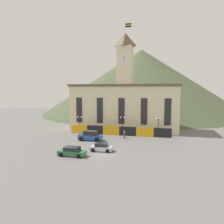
{
  "coord_description": "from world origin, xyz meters",
  "views": [
    {
      "loc": [
        9.92,
        -34.6,
        11.15
      ],
      "look_at": [
        0.0,
        8.33,
        6.46
      ],
      "focal_mm": 35.0,
      "sensor_mm": 36.0,
      "label": 1
    }
  ],
  "objects_px": {
    "car_green_wagon": "(72,152)",
    "pedestrian": "(124,134)",
    "car_silver_hatch": "(101,147)",
    "street_lamp_center": "(122,121)",
    "street_lamp_far_left": "(158,123)",
    "car_blue_van": "(90,136)",
    "street_lamp_left": "(80,121)"
  },
  "relations": [
    {
      "from": "street_lamp_center",
      "to": "street_lamp_far_left",
      "type": "distance_m",
      "value": 8.48
    },
    {
      "from": "street_lamp_center",
      "to": "pedestrian",
      "type": "distance_m",
      "value": 4.44
    },
    {
      "from": "street_lamp_left",
      "to": "street_lamp_center",
      "type": "relative_size",
      "value": 0.94
    },
    {
      "from": "car_silver_hatch",
      "to": "car_blue_van",
      "type": "bearing_deg",
      "value": -59.05
    },
    {
      "from": "pedestrian",
      "to": "car_blue_van",
      "type": "bearing_deg",
      "value": 87.61
    },
    {
      "from": "street_lamp_far_left",
      "to": "pedestrian",
      "type": "distance_m",
      "value": 8.5
    },
    {
      "from": "street_lamp_far_left",
      "to": "car_silver_hatch",
      "type": "xyz_separation_m",
      "value": [
        -9.66,
        -14.53,
        -2.54
      ]
    },
    {
      "from": "street_lamp_center",
      "to": "street_lamp_far_left",
      "type": "height_order",
      "value": "street_lamp_center"
    },
    {
      "from": "pedestrian",
      "to": "car_silver_hatch",
      "type": "bearing_deg",
      "value": 138.4
    },
    {
      "from": "car_silver_hatch",
      "to": "car_green_wagon",
      "type": "bearing_deg",
      "value": 42.9
    },
    {
      "from": "car_silver_hatch",
      "to": "pedestrian",
      "type": "xyz_separation_m",
      "value": [
        2.3,
        10.93,
        0.26
      ]
    },
    {
      "from": "street_lamp_far_left",
      "to": "street_lamp_center",
      "type": "bearing_deg",
      "value": 180.0
    },
    {
      "from": "car_blue_van",
      "to": "pedestrian",
      "type": "bearing_deg",
      "value": 26.54
    },
    {
      "from": "street_lamp_left",
      "to": "street_lamp_center",
      "type": "xyz_separation_m",
      "value": [
        10.97,
        0.0,
        0.16
      ]
    },
    {
      "from": "street_lamp_left",
      "to": "car_blue_van",
      "type": "bearing_deg",
      "value": -53.94
    },
    {
      "from": "street_lamp_center",
      "to": "car_blue_van",
      "type": "relative_size",
      "value": 0.87
    },
    {
      "from": "car_silver_hatch",
      "to": "car_blue_van",
      "type": "height_order",
      "value": "car_blue_van"
    },
    {
      "from": "street_lamp_left",
      "to": "street_lamp_center",
      "type": "height_order",
      "value": "street_lamp_center"
    },
    {
      "from": "street_lamp_center",
      "to": "car_green_wagon",
      "type": "height_order",
      "value": "street_lamp_center"
    },
    {
      "from": "car_silver_hatch",
      "to": "street_lamp_far_left",
      "type": "bearing_deg",
      "value": -124.47
    },
    {
      "from": "car_silver_hatch",
      "to": "car_blue_van",
      "type": "xyz_separation_m",
      "value": [
        -4.58,
        7.38,
        0.27
      ]
    },
    {
      "from": "car_blue_van",
      "to": "car_green_wagon",
      "type": "bearing_deg",
      "value": -87.88
    },
    {
      "from": "car_green_wagon",
      "to": "pedestrian",
      "type": "height_order",
      "value": "pedestrian"
    },
    {
      "from": "car_green_wagon",
      "to": "pedestrian",
      "type": "bearing_deg",
      "value": -111.38
    },
    {
      "from": "street_lamp_far_left",
      "to": "car_green_wagon",
      "type": "height_order",
      "value": "street_lamp_far_left"
    },
    {
      "from": "street_lamp_center",
      "to": "street_lamp_far_left",
      "type": "relative_size",
      "value": 1.02
    },
    {
      "from": "car_green_wagon",
      "to": "street_lamp_left",
      "type": "bearing_deg",
      "value": -70.8
    },
    {
      "from": "street_lamp_left",
      "to": "car_green_wagon",
      "type": "relative_size",
      "value": 0.91
    },
    {
      "from": "car_silver_hatch",
      "to": "pedestrian",
      "type": "bearing_deg",
      "value": -102.74
    },
    {
      "from": "street_lamp_center",
      "to": "car_blue_van",
      "type": "bearing_deg",
      "value": -128.85
    },
    {
      "from": "street_lamp_far_left",
      "to": "pedestrian",
      "type": "xyz_separation_m",
      "value": [
        -7.36,
        -3.6,
        -2.28
      ]
    },
    {
      "from": "street_lamp_center",
      "to": "car_green_wagon",
      "type": "bearing_deg",
      "value": -105.78
    }
  ]
}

